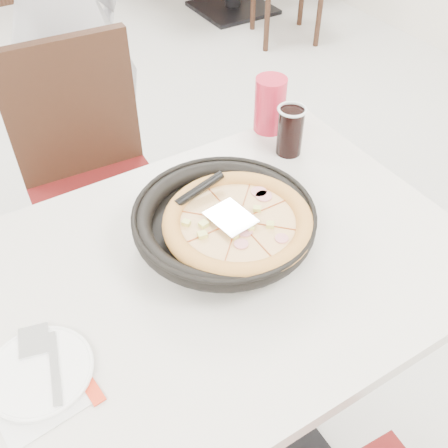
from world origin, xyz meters
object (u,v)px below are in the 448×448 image
main_table (206,361)px  diner_person (58,20)px  pizza (238,228)px  cola_glass (290,132)px  pizza_pan (224,227)px  side_plate (40,372)px  chair_far (103,200)px  red_cup (270,105)px

main_table → diner_person: (0.10, 1.19, 0.49)m
pizza → cola_glass: (0.32, 0.23, 0.00)m
pizza_pan → main_table: bearing=-150.6°
side_plate → diner_person: diner_person is taller
pizza_pan → cola_glass: cola_glass is taller
pizza → diner_person: size_ratio=0.17×
main_table → chair_far: size_ratio=1.26×
main_table → diner_person: diner_person is taller
pizza → side_plate: size_ratio=1.56×
pizza → cola_glass: bearing=36.5°
pizza_pan → diner_person: (0.01, 1.14, 0.07)m
pizza_pan → cola_glass: 0.39m
main_table → diner_person: 1.29m
chair_far → pizza: chair_far is taller
pizza_pan → diner_person: 1.14m
cola_glass → pizza: bearing=-143.5°
pizza → cola_glass: 0.39m
pizza_pan → pizza: (0.01, -0.03, 0.02)m
side_plate → red_cup: red_cup is taller
cola_glass → diner_person: 0.99m
pizza → side_plate: bearing=-169.8°
main_table → red_cup: size_ratio=7.50×
main_table → side_plate: size_ratio=6.27×
cola_glass → pizza_pan: bearing=-148.9°
chair_far → pizza_pan: (0.10, -0.60, 0.32)m
pizza → diner_person: diner_person is taller
pizza_pan → side_plate: size_ratio=1.78×
main_table → pizza_pan: size_ratio=3.52×
pizza_pan → pizza: pizza is taller
cola_glass → diner_person: (-0.32, 0.94, 0.05)m
chair_far → diner_person: size_ratio=0.55×
pizza_pan → red_cup: bearing=42.7°
pizza → cola_glass: size_ratio=2.29×
chair_far → cola_glass: 0.68m
chair_far → red_cup: chair_far is taller
chair_far → diner_person: (0.11, 0.54, 0.39)m
side_plate → red_cup: 0.93m
red_cup → pizza: bearing=-133.2°
cola_glass → red_cup: 0.13m
chair_far → pizza: (0.12, -0.64, 0.34)m
main_table → pizza_pan: pizza_pan is taller
main_table → pizza: pizza is taller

